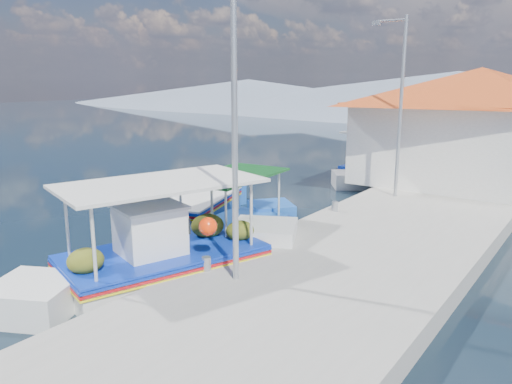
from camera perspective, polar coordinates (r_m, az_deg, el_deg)
The scene contains 10 objects.
ground at distance 12.79m, azimuth -24.90°, elevation -9.15°, with size 160.00×160.00×0.00m, color black.
quay at distance 13.22m, azimuth 13.10°, elevation -6.38°, with size 5.00×44.00×0.50m, color #98958E.
bollards at distance 13.36m, azimuth 3.59°, elevation -4.04°, with size 0.20×17.20×0.30m.
main_caique at distance 11.70m, azimuth -10.25°, elevation -7.54°, with size 3.86×7.41×2.57m.
caique_green_canopy at distance 13.87m, azimuth -2.41°, elevation -4.76°, with size 2.11×5.96×2.24m.
caique_blue_hull at distance 16.52m, azimuth -6.70°, elevation -1.98°, with size 3.25×6.29×1.18m.
caique_far at distance 23.57m, azimuth 14.12°, elevation 2.55°, with size 2.80×6.94×2.46m.
harbor_building at distance 21.13m, azimuth 23.81°, elevation 7.04°, with size 10.49×10.49×4.40m.
lamp_post_near at distance 9.74m, azimuth -2.90°, elevation 8.83°, with size 1.21×0.14×6.00m.
lamp_post_far at distance 17.68m, azimuth 15.88°, elevation 10.21°, with size 1.21×0.14×6.00m.
Camera 1 is at (10.56, -5.60, 4.55)m, focal length 35.23 mm.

